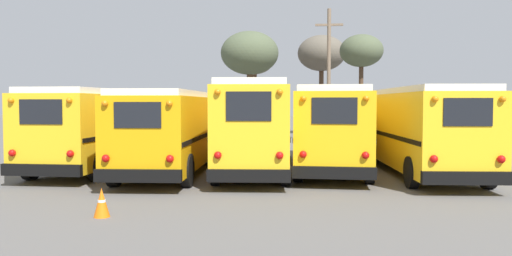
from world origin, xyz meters
The scene contains 12 objects.
ground_plane centered at (0.00, 0.00, 0.00)m, with size 160.00×160.00×0.00m, color #5B5956.
school_bus_0 centered at (-5.94, 0.85, 1.67)m, with size 2.83×10.22×3.05m.
school_bus_1 centered at (-2.97, -0.25, 1.62)m, with size 2.88×9.93×2.96m.
school_bus_2 centered at (0.00, 0.18, 1.77)m, with size 2.92×9.79×3.28m.
school_bus_3 centered at (2.97, 1.17, 1.69)m, with size 2.97×10.21×3.11m.
school_bus_4 centered at (5.94, 0.69, 1.68)m, with size 3.04×10.73×3.08m.
utility_pole centered at (3.45, 14.33, 4.53)m, with size 1.80×0.25×8.64m.
bare_tree_0 centered at (3.22, 21.04, 6.38)m, with size 3.73×3.73×7.85m.
bare_tree_1 centered at (5.67, 15.57, 5.96)m, with size 2.90×2.90×7.14m.
bare_tree_2 centered at (-2.13, 21.63, 5.96)m, with size 3.25×3.25×7.30m.
bare_tree_3 centered at (-1.93, 16.33, 5.98)m, with size 4.04×4.04×7.55m.
traffic_cone centered at (-2.68, -7.79, 0.33)m, with size 0.36×0.36×0.65m.
Camera 1 is at (1.79, -18.47, 2.55)m, focal length 35.00 mm.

